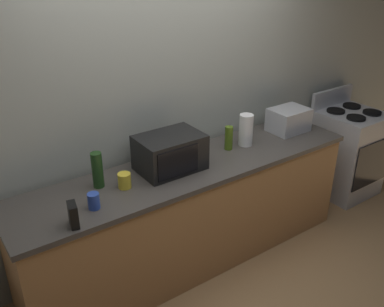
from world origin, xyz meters
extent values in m
plane|color=#A87F51|center=(0.00, 0.00, 0.00)|extent=(8.00, 8.00, 0.00)
cube|color=#9EA399|center=(0.00, 0.81, 1.35)|extent=(6.40, 0.10, 2.70)
cube|color=#B27F4C|center=(0.00, 0.40, 0.43)|extent=(2.80, 0.60, 0.86)
cube|color=#47423D|center=(0.00, 0.40, 0.88)|extent=(2.84, 0.64, 0.04)
cube|color=#B7BABF|center=(2.00, 0.40, 0.45)|extent=(0.60, 0.60, 0.90)
cube|color=black|center=(2.00, 0.10, 0.45)|extent=(0.55, 0.02, 0.48)
cube|color=#B7BABF|center=(2.00, 0.68, 0.99)|extent=(0.60, 0.04, 0.18)
cylinder|color=black|center=(1.87, 0.28, 0.91)|extent=(0.18, 0.18, 0.02)
cylinder|color=black|center=(2.13, 0.28, 0.91)|extent=(0.18, 0.18, 0.02)
cylinder|color=black|center=(1.87, 0.52, 0.91)|extent=(0.18, 0.18, 0.02)
cylinder|color=black|center=(2.13, 0.52, 0.91)|extent=(0.18, 0.18, 0.02)
cube|color=black|center=(-0.17, 0.45, 1.04)|extent=(0.48, 0.34, 0.27)
cube|color=black|center=(-0.21, 0.28, 1.04)|extent=(0.34, 0.01, 0.21)
cube|color=#B7BABF|center=(1.11, 0.46, 1.01)|extent=(0.34, 0.26, 0.21)
cylinder|color=white|center=(0.58, 0.45, 1.04)|extent=(0.12, 0.12, 0.27)
cube|color=black|center=(-1.03, 0.16, 0.98)|extent=(0.07, 0.12, 0.15)
cylinder|color=#1E3F19|center=(-0.72, 0.51, 1.03)|extent=(0.08, 0.08, 0.26)
cylinder|color=#4C6B19|center=(0.41, 0.47, 1.00)|extent=(0.07, 0.07, 0.20)
cylinder|color=yellow|center=(-0.57, 0.39, 0.95)|extent=(0.09, 0.09, 0.11)
cylinder|color=#2D4CB2|center=(-0.85, 0.27, 0.95)|extent=(0.08, 0.08, 0.11)
camera|label=1|loc=(-1.66, -1.97, 2.40)|focal=39.74mm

